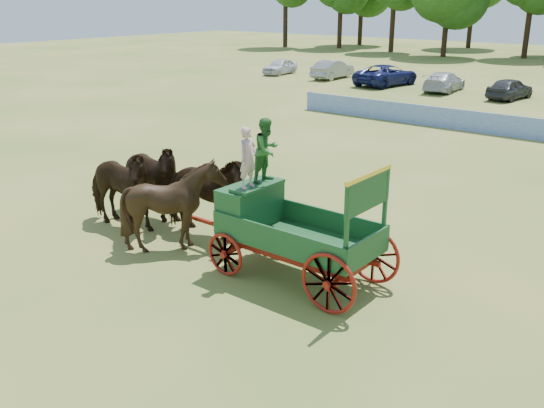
% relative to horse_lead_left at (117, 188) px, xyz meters
% --- Properties ---
extents(ground, '(160.00, 160.00, 0.00)m').
position_rel_horse_lead_left_xyz_m(ground, '(6.73, 1.59, -1.23)').
color(ground, '#9F8947').
rests_on(ground, ground).
extents(horse_lead_left, '(3.00, 1.55, 2.46)m').
position_rel_horse_lead_left_xyz_m(horse_lead_left, '(0.00, 0.00, 0.00)').
color(horse_lead_left, black).
rests_on(horse_lead_left, ground).
extents(horse_lead_right, '(2.96, 1.44, 2.46)m').
position_rel_horse_lead_left_xyz_m(horse_lead_right, '(0.00, 1.10, 0.00)').
color(horse_lead_right, black).
rests_on(horse_lead_right, ground).
extents(horse_wheel_left, '(2.45, 2.24, 2.46)m').
position_rel_horse_lead_left_xyz_m(horse_wheel_left, '(2.40, -0.00, 0.00)').
color(horse_wheel_left, black).
rests_on(horse_wheel_left, ground).
extents(horse_wheel_right, '(3.14, 2.00, 2.46)m').
position_rel_horse_lead_left_xyz_m(horse_wheel_right, '(2.40, 1.10, 0.00)').
color(horse_wheel_right, black).
rests_on(horse_wheel_right, ground).
extents(farm_dray, '(6.00, 2.00, 3.73)m').
position_rel_horse_lead_left_xyz_m(farm_dray, '(5.36, 0.58, 0.40)').
color(farm_dray, maroon).
rests_on(farm_dray, ground).
extents(sponsor_banner, '(26.00, 0.08, 1.05)m').
position_rel_horse_lead_left_xyz_m(sponsor_banner, '(5.73, 19.59, -0.70)').
color(sponsor_banner, '#1C4099').
rests_on(sponsor_banner, ground).
extents(parked_cars, '(41.61, 7.15, 1.62)m').
position_rel_horse_lead_left_xyz_m(parked_cars, '(2.41, 31.90, -0.47)').
color(parked_cars, silver).
rests_on(parked_cars, ground).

